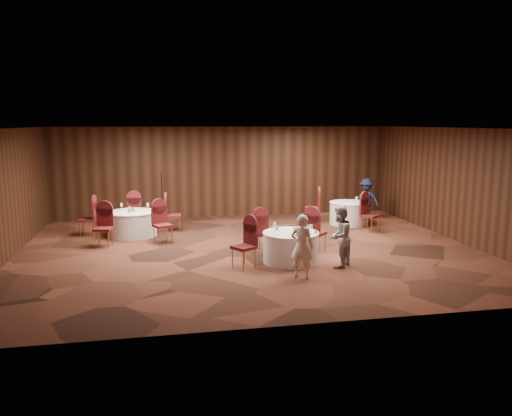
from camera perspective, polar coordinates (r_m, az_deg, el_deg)
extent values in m
plane|color=black|center=(13.26, -0.69, -4.86)|extent=(12.00, 12.00, 0.00)
plane|color=silver|center=(12.83, -0.72, 9.10)|extent=(12.00, 12.00, 0.00)
plane|color=black|center=(17.86, -3.57, 4.14)|extent=(12.00, 0.00, 12.00)
plane|color=black|center=(8.15, 5.57, -2.69)|extent=(12.00, 0.00, 12.00)
plane|color=black|center=(13.28, -27.10, 1.12)|extent=(0.00, 10.00, 10.00)
plane|color=black|center=(15.20, 22.18, 2.44)|extent=(0.00, 10.00, 10.00)
cylinder|color=silver|center=(12.12, 3.99, -4.54)|extent=(1.33, 1.33, 0.72)
cylinder|color=silver|center=(12.03, 4.01, -2.86)|extent=(1.36, 1.36, 0.03)
cylinder|color=silver|center=(15.29, -13.95, -1.80)|extent=(1.41, 1.41, 0.72)
cylinder|color=silver|center=(15.22, -14.00, -0.45)|extent=(1.44, 1.44, 0.03)
cylinder|color=silver|center=(16.86, 10.54, -0.61)|extent=(1.25, 1.25, 0.72)
cylinder|color=silver|center=(16.80, 10.58, 0.62)|extent=(1.27, 1.27, 0.03)
cylinder|color=silver|center=(11.73, 2.41, -3.08)|extent=(0.06, 0.06, 0.01)
cylinder|color=silver|center=(11.72, 2.41, -2.80)|extent=(0.01, 0.01, 0.11)
cone|color=silver|center=(11.70, 2.41, -2.30)|extent=(0.08, 0.08, 0.10)
cylinder|color=silver|center=(11.62, 4.38, -3.23)|extent=(0.06, 0.06, 0.01)
cylinder|color=silver|center=(11.61, 4.38, -2.95)|extent=(0.01, 0.01, 0.11)
cone|color=silver|center=(11.59, 4.39, -2.44)|extent=(0.08, 0.08, 0.10)
cylinder|color=silver|center=(12.44, 4.97, -2.37)|extent=(0.06, 0.06, 0.01)
cylinder|color=silver|center=(12.42, 4.98, -2.11)|extent=(0.01, 0.01, 0.11)
cone|color=silver|center=(12.40, 4.98, -1.63)|extent=(0.08, 0.08, 0.10)
cylinder|color=silver|center=(11.95, 6.31, -2.90)|extent=(0.06, 0.06, 0.01)
cylinder|color=silver|center=(11.94, 6.32, -2.62)|extent=(0.01, 0.01, 0.11)
cone|color=silver|center=(11.91, 6.33, -2.13)|extent=(0.08, 0.08, 0.10)
cylinder|color=silver|center=(12.15, 2.12, -2.62)|extent=(0.06, 0.06, 0.01)
cylinder|color=silver|center=(12.14, 2.12, -2.36)|extent=(0.01, 0.01, 0.11)
cone|color=silver|center=(12.12, 2.13, -1.87)|extent=(0.08, 0.08, 0.10)
cylinder|color=white|center=(11.50, 4.62, -3.35)|extent=(0.15, 0.15, 0.01)
sphere|color=#9E6B33|center=(11.49, 4.63, -3.15)|extent=(0.08, 0.08, 0.08)
cylinder|color=white|center=(11.97, 6.85, -2.86)|extent=(0.15, 0.15, 0.01)
sphere|color=#9E6B33|center=(11.97, 6.85, -2.67)|extent=(0.08, 0.08, 0.08)
cylinder|color=white|center=(12.51, 5.99, -2.30)|extent=(0.15, 0.15, 0.01)
sphere|color=#9E6B33|center=(12.50, 5.99, -2.11)|extent=(0.08, 0.08, 0.08)
cylinder|color=silver|center=(15.36, -12.24, -0.22)|extent=(0.06, 0.06, 0.01)
cylinder|color=silver|center=(15.35, -12.24, -0.01)|extent=(0.01, 0.01, 0.11)
cone|color=silver|center=(15.34, -12.26, 0.38)|extent=(0.08, 0.08, 0.10)
cylinder|color=silver|center=(15.54, -15.11, -0.23)|extent=(0.06, 0.06, 0.01)
cylinder|color=silver|center=(15.53, -15.12, -0.01)|extent=(0.01, 0.01, 0.11)
cone|color=silver|center=(15.51, -15.13, 0.37)|extent=(0.08, 0.08, 0.10)
cylinder|color=silver|center=(14.82, -14.25, -0.66)|extent=(0.06, 0.06, 0.01)
cylinder|color=silver|center=(14.81, -14.26, -0.44)|extent=(0.01, 0.01, 0.11)
cone|color=silver|center=(14.80, -14.28, -0.04)|extent=(0.08, 0.08, 0.10)
cylinder|color=#9B623E|center=(15.21, -14.01, -0.28)|extent=(0.22, 0.22, 0.06)
sphere|color=#9E6B33|center=(15.23, -14.13, -0.05)|extent=(0.07, 0.07, 0.07)
sphere|color=#9E6B33|center=(15.18, -13.87, -0.07)|extent=(0.07, 0.07, 0.07)
cylinder|color=silver|center=(16.63, 11.41, 0.56)|extent=(0.06, 0.06, 0.01)
cylinder|color=silver|center=(16.62, 11.41, 0.76)|extent=(0.01, 0.01, 0.11)
cone|color=silver|center=(16.60, 11.43, 1.12)|extent=(0.08, 0.08, 0.10)
cylinder|color=black|center=(17.12, -10.60, -1.64)|extent=(0.24, 0.24, 0.02)
cylinder|color=black|center=(16.97, -10.69, 1.15)|extent=(0.02, 0.02, 1.67)
cylinder|color=black|center=(16.92, -10.78, 3.87)|extent=(0.04, 0.12, 0.04)
imported|color=white|center=(10.86, 5.27, -4.38)|extent=(0.61, 0.57, 1.41)
imported|color=#9E9EA2|center=(11.77, 9.51, -3.24)|extent=(0.88, 0.89, 1.45)
imported|color=black|center=(17.79, 12.50, 1.02)|extent=(1.03, 1.03, 1.43)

